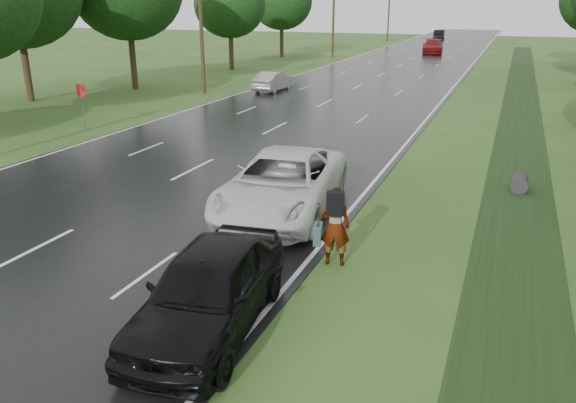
{
  "coord_description": "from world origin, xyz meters",
  "views": [
    {
      "loc": [
        10.9,
        -9.68,
        5.99
      ],
      "look_at": [
        6.01,
        2.62,
        1.3
      ],
      "focal_mm": 35.0,
      "sensor_mm": 36.0,
      "label": 1
    }
  ],
  "objects_px": {
    "dark_sedan": "(209,289)",
    "silver_sedan": "(273,81)",
    "pedestrian": "(334,225)",
    "white_pickup": "(282,184)",
    "road_sign": "(82,98)"
  },
  "relations": [
    {
      "from": "silver_sedan",
      "to": "white_pickup",
      "type": "bearing_deg",
      "value": 115.4
    },
    {
      "from": "road_sign",
      "to": "dark_sedan",
      "type": "xyz_separation_m",
      "value": [
        14.5,
        -13.43,
        -0.77
      ]
    },
    {
      "from": "dark_sedan",
      "to": "silver_sedan",
      "type": "relative_size",
      "value": 1.17
    },
    {
      "from": "pedestrian",
      "to": "dark_sedan",
      "type": "xyz_separation_m",
      "value": [
        -1.35,
        -3.63,
        -0.14
      ]
    },
    {
      "from": "white_pickup",
      "to": "silver_sedan",
      "type": "distance_m",
      "value": 24.73
    },
    {
      "from": "road_sign",
      "to": "pedestrian",
      "type": "distance_m",
      "value": 18.64
    },
    {
      "from": "road_sign",
      "to": "white_pickup",
      "type": "distance_m",
      "value": 15.12
    },
    {
      "from": "pedestrian",
      "to": "dark_sedan",
      "type": "bearing_deg",
      "value": 56.39
    },
    {
      "from": "pedestrian",
      "to": "silver_sedan",
      "type": "relative_size",
      "value": 0.47
    },
    {
      "from": "road_sign",
      "to": "pedestrian",
      "type": "height_order",
      "value": "road_sign"
    },
    {
      "from": "road_sign",
      "to": "silver_sedan",
      "type": "xyz_separation_m",
      "value": [
        3.43,
        15.64,
        -0.92
      ]
    },
    {
      "from": "road_sign",
      "to": "silver_sedan",
      "type": "relative_size",
      "value": 0.55
    },
    {
      "from": "pedestrian",
      "to": "white_pickup",
      "type": "xyz_separation_m",
      "value": [
        -2.47,
        2.8,
        -0.07
      ]
    },
    {
      "from": "road_sign",
      "to": "pedestrian",
      "type": "xyz_separation_m",
      "value": [
        15.85,
        -9.8,
        -0.63
      ]
    },
    {
      "from": "pedestrian",
      "to": "white_pickup",
      "type": "distance_m",
      "value": 3.73
    }
  ]
}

